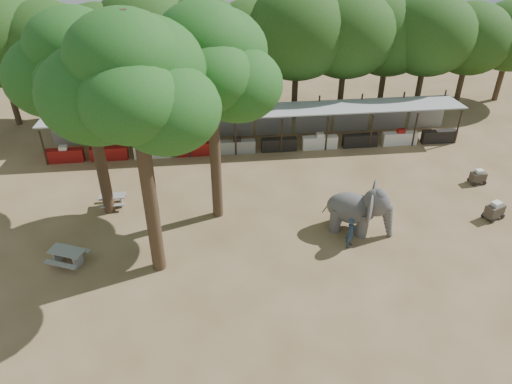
{
  "coord_description": "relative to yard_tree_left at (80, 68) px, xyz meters",
  "views": [
    {
      "loc": [
        -3.32,
        -16.45,
        16.3
      ],
      "look_at": [
        -1.0,
        5.0,
        2.0
      ],
      "focal_mm": 35.0,
      "sensor_mm": 36.0,
      "label": 1
    }
  ],
  "objects": [
    {
      "name": "picnic_table_far",
      "position": [
        0.27,
        0.25,
        -7.74
      ],
      "size": [
        1.48,
        1.34,
        0.7
      ],
      "rotation": [
        0.0,
        0.0,
        0.05
      ],
      "color": "gray",
      "rests_on": "ground"
    },
    {
      "name": "elephant",
      "position": [
        13.39,
        -3.39,
        -6.82
      ],
      "size": [
        3.68,
        2.91,
        2.75
      ],
      "rotation": [
        0.0,
        0.0,
        -0.42
      ],
      "color": "#474545",
      "rests_on": "ground"
    },
    {
      "name": "vendor_stalls",
      "position": [
        9.13,
        6.65,
        -7.02
      ],
      "size": [
        28.0,
        2.99,
        2.8
      ],
      "color": "#9C9EA4",
      "rests_on": "ground"
    },
    {
      "name": "cart_back",
      "position": [
        21.91,
        0.36,
        -7.74
      ],
      "size": [
        0.99,
        0.68,
        0.93
      ],
      "rotation": [
        0.0,
        0.0,
        0.07
      ],
      "color": "#372E26",
      "rests_on": "ground"
    },
    {
      "name": "handler",
      "position": [
        12.63,
        -4.65,
        -7.34
      ],
      "size": [
        0.71,
        0.74,
        1.71
      ],
      "primitive_type": "imported",
      "rotation": [
        0.0,
        0.0,
        0.88
      ],
      "color": "#26384C",
      "rests_on": "ground"
    },
    {
      "name": "yard_tree_left",
      "position": [
        0.0,
        0.0,
        0.0
      ],
      "size": [
        7.1,
        6.9,
        11.02
      ],
      "color": "#332316",
      "rests_on": "ground"
    },
    {
      "name": "backdrop_trees",
      "position": [
        9.13,
        11.81,
        -2.69
      ],
      "size": [
        46.46,
        5.95,
        8.33
      ],
      "color": "#332316",
      "rests_on": "ground"
    },
    {
      "name": "yard_tree_back",
      "position": [
        6.0,
        -1.0,
        0.34
      ],
      "size": [
        7.1,
        6.9,
        11.36
      ],
      "color": "#332316",
      "rests_on": "ground"
    },
    {
      "name": "yard_tree_center",
      "position": [
        3.0,
        -5.0,
        1.01
      ],
      "size": [
        7.1,
        6.9,
        12.04
      ],
      "color": "#332316",
      "rests_on": "ground"
    },
    {
      "name": "cart_front",
      "position": [
        21.08,
        -3.15,
        -7.68
      ],
      "size": [
        1.27,
        1.07,
        1.06
      ],
      "rotation": [
        0.0,
        0.0,
        0.4
      ],
      "color": "#372E26",
      "rests_on": "ground"
    },
    {
      "name": "picnic_table_near",
      "position": [
        -1.24,
        -4.48,
        -7.66
      ],
      "size": [
        2.1,
        2.02,
        0.83
      ],
      "rotation": [
        0.0,
        0.0,
        -0.4
      ],
      "color": "gray",
      "rests_on": "ground"
    },
    {
      "name": "ground",
      "position": [
        9.13,
        -7.19,
        -8.2
      ],
      "size": [
        100.0,
        100.0,
        0.0
      ],
      "primitive_type": "plane",
      "color": "brown",
      "rests_on": "ground"
    }
  ]
}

